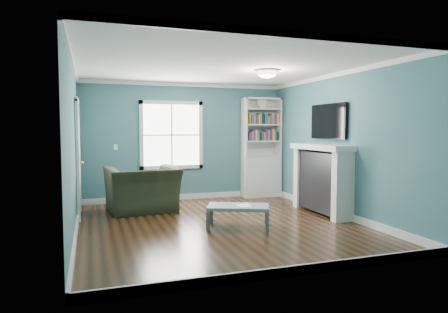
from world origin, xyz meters
name	(u,v)px	position (x,y,z in m)	size (l,w,h in m)	color
floor	(219,224)	(0.00, 0.00, 0.00)	(5.00, 5.00, 0.00)	black
room_walls	(219,129)	(0.00, 0.00, 1.58)	(5.00, 5.00, 5.00)	#376476
trim	(219,150)	(0.00, 0.00, 1.24)	(4.50, 5.00, 2.60)	white
window	(172,135)	(-0.30, 2.49, 1.45)	(1.40, 0.06, 1.50)	white
bookshelf	(261,157)	(1.77, 2.30, 0.92)	(0.90, 0.35, 2.31)	silver
fireplace	(322,180)	(2.08, 0.20, 0.64)	(0.44, 1.58, 1.30)	black
tv	(328,121)	(2.20, 0.20, 1.72)	(0.06, 1.10, 0.65)	black
door	(78,157)	(-2.22, 1.40, 1.07)	(0.12, 0.98, 2.17)	silver
ceiling_fixture	(267,73)	(0.90, 0.10, 2.55)	(0.38, 0.38, 0.15)	white
light_switch	(116,147)	(-1.50, 2.48, 1.20)	(0.08, 0.01, 0.12)	white
recliner	(142,182)	(-1.07, 1.49, 0.57)	(1.31, 0.85, 1.14)	black
coffee_table	(238,208)	(0.23, -0.27, 0.31)	(1.11, 0.88, 0.36)	#4C535B
paper_sheet	(244,205)	(0.31, -0.32, 0.36)	(0.22, 0.28, 0.00)	white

